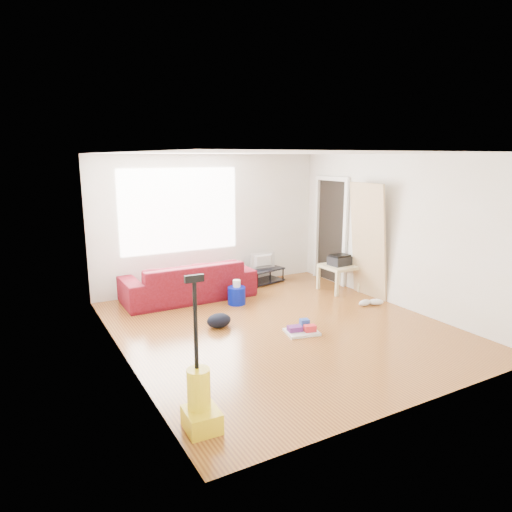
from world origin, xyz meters
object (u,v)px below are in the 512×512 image
sofa (189,299)px  backpack (219,327)px  side_table (339,269)px  tv_stand (264,275)px  vacuum (200,401)px  bucket (237,304)px  cleaning_tray (302,329)px

sofa → backpack: (-0.11, -1.51, 0.00)m
sofa → side_table: size_ratio=3.77×
sofa → side_table: bearing=161.5°
tv_stand → vacuum: bearing=-139.8°
tv_stand → vacuum: (-3.00, -4.02, 0.12)m
side_table → vacuum: vacuum is taller
backpack → vacuum: size_ratio=0.26×
tv_stand → side_table: 1.51m
bucket → vacuum: bearing=-121.9°
side_table → bucket: side_table is taller
sofa → bucket: bearing=131.6°
sofa → tv_stand: 1.72m
cleaning_tray → backpack: bearing=140.4°
tv_stand → bucket: tv_stand is taller
sofa → bucket: size_ratio=7.65×
tv_stand → backpack: 2.53m
bucket → cleaning_tray: (0.23, -1.61, 0.05)m
cleaning_tray → vacuum: bearing=-145.7°
cleaning_tray → side_table: bearing=38.0°
side_table → cleaning_tray: 2.31m
sofa → backpack: 1.51m
sofa → bucket: 0.90m
side_table → backpack: size_ratio=1.64×
side_table → bucket: (-2.03, 0.20, -0.41)m
bucket → cleaning_tray: 1.63m
tv_stand → bucket: (-1.09, -0.95, -0.15)m
sofa → vacuum: (-1.32, -3.75, 0.27)m
side_table → bucket: size_ratio=2.03×
backpack → cleaning_tray: bearing=-45.3°
sofa → tv_stand: size_ratio=2.74×
cleaning_tray → vacuum: 2.61m
sofa → backpack: bearing=85.8°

